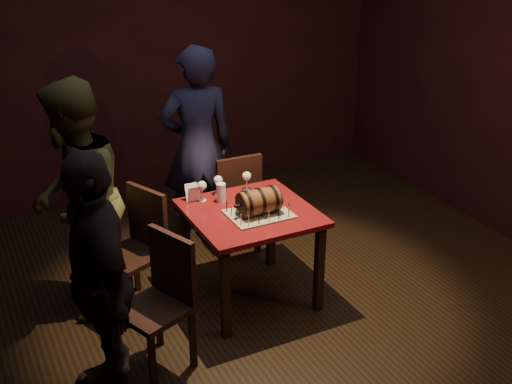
# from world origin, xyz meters

# --- Properties ---
(room_shell) EXTENTS (5.04, 5.04, 2.80)m
(room_shell) POSITION_xyz_m (0.00, 0.00, 1.40)
(room_shell) COLOR black
(room_shell) RESTS_ON ground
(pub_table) EXTENTS (0.90, 0.90, 0.75)m
(pub_table) POSITION_xyz_m (-0.07, 0.17, 0.64)
(pub_table) COLOR #530D12
(pub_table) RESTS_ON ground
(cake_board) EXTENTS (0.45, 0.35, 0.01)m
(cake_board) POSITION_xyz_m (-0.04, 0.08, 0.76)
(cake_board) COLOR gray
(cake_board) RESTS_ON pub_table
(barrel_cake) EXTENTS (0.35, 0.20, 0.20)m
(barrel_cake) POSITION_xyz_m (-0.04, 0.08, 0.86)
(barrel_cake) COLOR brown
(barrel_cake) RESTS_ON cake_board
(birthday_candles) EXTENTS (0.40, 0.30, 0.09)m
(birthday_candles) POSITION_xyz_m (-0.04, 0.08, 0.80)
(birthday_candles) COLOR #D3CA7E
(birthday_candles) RESTS_ON cake_board
(wine_glass_left) EXTENTS (0.07, 0.07, 0.16)m
(wine_glass_left) POSITION_xyz_m (-0.32, 0.49, 0.87)
(wine_glass_left) COLOR silver
(wine_glass_left) RESTS_ON pub_table
(wine_glass_mid) EXTENTS (0.07, 0.07, 0.16)m
(wine_glass_mid) POSITION_xyz_m (-0.17, 0.53, 0.87)
(wine_glass_mid) COLOR silver
(wine_glass_mid) RESTS_ON pub_table
(wine_glass_right) EXTENTS (0.07, 0.07, 0.16)m
(wine_glass_right) POSITION_xyz_m (0.07, 0.51, 0.87)
(wine_glass_right) COLOR silver
(wine_glass_right) RESTS_ON pub_table
(pint_of_ale) EXTENTS (0.07, 0.07, 0.15)m
(pint_of_ale) POSITION_xyz_m (-0.20, 0.40, 0.82)
(pint_of_ale) COLOR silver
(pint_of_ale) RESTS_ON pub_table
(menu_card) EXTENTS (0.10, 0.05, 0.13)m
(menu_card) POSITION_xyz_m (-0.38, 0.51, 0.81)
(menu_card) COLOR white
(menu_card) RESTS_ON pub_table
(chair_back) EXTENTS (0.41, 0.41, 0.93)m
(chair_back) POSITION_xyz_m (0.13, 0.87, 0.52)
(chair_back) COLOR black
(chair_back) RESTS_ON ground
(chair_left_rear) EXTENTS (0.53, 0.53, 0.93)m
(chair_left_rear) POSITION_xyz_m (-0.84, 0.47, 0.52)
(chair_left_rear) COLOR black
(chair_left_rear) RESTS_ON ground
(chair_left_front) EXTENTS (0.52, 0.52, 0.93)m
(chair_left_front) POSITION_xyz_m (-0.92, -0.28, 0.52)
(chair_left_front) COLOR black
(chair_left_front) RESTS_ON ground
(person_back) EXTENTS (0.70, 0.50, 1.78)m
(person_back) POSITION_xyz_m (-0.05, 1.25, 0.89)
(person_back) COLOR #1A1A34
(person_back) RESTS_ON ground
(person_left_rear) EXTENTS (0.90, 1.02, 1.76)m
(person_left_rear) POSITION_xyz_m (-1.23, 0.62, 0.88)
(person_left_rear) COLOR #3E4221
(person_left_rear) RESTS_ON ground
(person_left_front) EXTENTS (0.40, 0.95, 1.62)m
(person_left_front) POSITION_xyz_m (-1.33, -0.39, 0.81)
(person_left_front) COLOR black
(person_left_front) RESTS_ON ground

